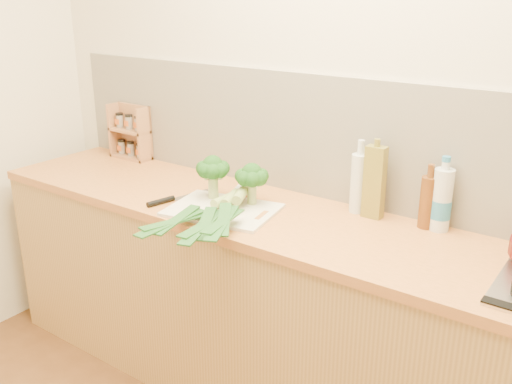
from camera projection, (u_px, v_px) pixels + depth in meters
room_shell at (346, 142)px, 2.40m from camera, size 3.50×3.50×3.50m
counter at (305, 320)px, 2.42m from camera, size 3.20×0.62×0.90m
chopping_board at (223, 210)px, 2.38m from camera, size 0.49×0.40×0.01m
broccoli_left at (213, 169)px, 2.45m from camera, size 0.15×0.15×0.19m
broccoli_right at (252, 177)px, 2.39m from camera, size 0.14×0.14×0.18m
leek_front at (214, 204)px, 2.36m from camera, size 0.11×0.69×0.04m
leek_mid at (224, 205)px, 2.30m from camera, size 0.26×0.65×0.04m
leek_back at (235, 203)px, 2.27m from camera, size 0.30×0.59×0.04m
chefs_knife at (169, 200)px, 2.48m from camera, size 0.10×0.33×0.02m
spice_rack at (132, 135)px, 3.10m from camera, size 0.24×0.10×0.29m
oil_tin at (374, 182)px, 2.27m from camera, size 0.08×0.05×0.33m
glass_bottle at (359, 182)px, 2.34m from camera, size 0.07×0.07×0.31m
amber_bottle at (428, 201)px, 2.19m from camera, size 0.06×0.06×0.26m
water_bottle at (442, 202)px, 2.16m from camera, size 0.08×0.08×0.27m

